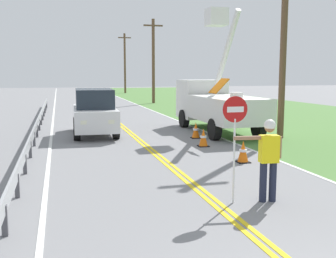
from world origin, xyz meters
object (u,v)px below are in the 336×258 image
at_px(oncoming_suv_nearest, 94,112).
at_px(utility_pole_mid, 153,60).
at_px(utility_pole_near, 284,29).
at_px(utility_bucket_truck, 215,102).
at_px(traffic_cone_mid, 203,138).
at_px(traffic_cone_tail, 196,130).
at_px(stop_sign_paddle, 235,125).
at_px(utility_pole_far, 125,62).
at_px(traffic_cone_lead, 243,152).
at_px(flagger_worker, 268,155).

bearing_deg(oncoming_suv_nearest, utility_pole_mid, 69.36).
relative_size(oncoming_suv_nearest, utility_pole_near, 0.52).
height_order(utility_bucket_truck, utility_pole_mid, utility_pole_mid).
distance_m(oncoming_suv_nearest, traffic_cone_mid, 5.66).
distance_m(utility_pole_mid, traffic_cone_mid, 23.54).
height_order(utility_pole_mid, traffic_cone_tail, utility_pole_mid).
xyz_separation_m(stop_sign_paddle, traffic_cone_mid, (1.73, 6.71, -1.37)).
distance_m(utility_bucket_truck, utility_pole_far, 39.38).
xyz_separation_m(stop_sign_paddle, traffic_cone_tail, (2.11, 8.73, -1.37)).
distance_m(stop_sign_paddle, utility_pole_far, 50.18).
xyz_separation_m(stop_sign_paddle, utility_bucket_truck, (3.72, 10.57, -0.28)).
distance_m(stop_sign_paddle, oncoming_suv_nearest, 11.07).
distance_m(utility_pole_far, traffic_cone_lead, 46.42).
relative_size(utility_pole_mid, utility_pole_far, 0.93).
xyz_separation_m(flagger_worker, traffic_cone_lead, (1.22, 3.80, -0.71)).
height_order(oncoming_suv_nearest, utility_pole_mid, utility_pole_mid).
height_order(utility_bucket_truck, utility_pole_far, utility_pole_far).
bearing_deg(traffic_cone_lead, traffic_cone_tail, 88.44).
distance_m(utility_bucket_truck, utility_pole_mid, 19.37).
relative_size(utility_pole_near, traffic_cone_mid, 12.75).
height_order(flagger_worker, traffic_cone_mid, flagger_worker).
distance_m(utility_pole_mid, traffic_cone_tail, 21.52).
bearing_deg(utility_pole_mid, traffic_cone_tail, -97.96).
bearing_deg(stop_sign_paddle, utility_pole_near, 53.95).
bearing_deg(utility_pole_mid, utility_bucket_truck, -93.96).
relative_size(utility_bucket_truck, oncoming_suv_nearest, 1.46).
relative_size(utility_bucket_truck, utility_pole_mid, 0.88).
relative_size(utility_pole_near, traffic_cone_lead, 12.75).
distance_m(stop_sign_paddle, traffic_cone_tail, 9.09).
xyz_separation_m(stop_sign_paddle, utility_pole_mid, (5.05, 29.72, 2.36)).
height_order(utility_pole_mid, traffic_cone_lead, utility_pole_mid).
relative_size(flagger_worker, traffic_cone_tail, 2.61).
distance_m(utility_pole_far, traffic_cone_tail, 41.41).
bearing_deg(traffic_cone_mid, utility_pole_near, 15.71).
height_order(flagger_worker, traffic_cone_tail, flagger_worker).
relative_size(utility_pole_far, traffic_cone_lead, 11.87).
relative_size(utility_bucket_truck, traffic_cone_lead, 9.75).
distance_m(flagger_worker, utility_pole_near, 10.01).
height_order(utility_bucket_truck, traffic_cone_lead, utility_bucket_truck).
bearing_deg(traffic_cone_mid, stop_sign_paddle, -104.47).
height_order(utility_pole_near, utility_pole_mid, utility_pole_near).
relative_size(traffic_cone_mid, traffic_cone_tail, 1.00).
xyz_separation_m(traffic_cone_lead, traffic_cone_mid, (-0.25, 3.01, 0.00)).
bearing_deg(oncoming_suv_nearest, utility_pole_far, 78.95).
xyz_separation_m(utility_pole_mid, traffic_cone_mid, (-3.32, -23.01, -3.73)).
relative_size(traffic_cone_lead, traffic_cone_mid, 1.00).
relative_size(oncoming_suv_nearest, utility_pole_far, 0.56).
distance_m(utility_pole_near, traffic_cone_tail, 5.68).
relative_size(utility_bucket_truck, traffic_cone_tail, 9.75).
relative_size(flagger_worker, stop_sign_paddle, 0.78).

